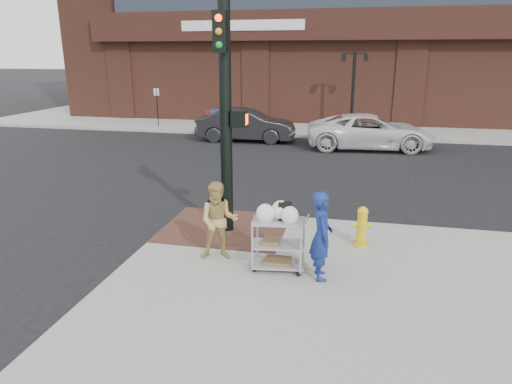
% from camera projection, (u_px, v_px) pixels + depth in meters
% --- Properties ---
extents(ground, '(220.00, 220.00, 0.00)m').
position_uv_depth(ground, '(240.00, 251.00, 9.70)').
color(ground, black).
rests_on(ground, ground).
extents(sidewalk_far, '(65.00, 36.00, 0.15)m').
position_uv_depth(sidewalk_far, '(485.00, 105.00, 37.06)').
color(sidewalk_far, gray).
rests_on(sidewalk_far, ground).
extents(brick_curb_ramp, '(2.80, 2.40, 0.01)m').
position_uv_depth(brick_curb_ramp, '(225.00, 227.00, 10.62)').
color(brick_curb_ramp, '#4F2F25').
rests_on(brick_curb_ramp, sidewalk_near).
extents(lamp_post, '(1.32, 0.22, 4.00)m').
position_uv_depth(lamp_post, '(353.00, 83.00, 23.50)').
color(lamp_post, black).
rests_on(lamp_post, sidewalk_far).
extents(parking_sign, '(0.05, 0.05, 2.20)m').
position_uv_depth(parking_sign, '(157.00, 107.00, 25.10)').
color(parking_sign, black).
rests_on(parking_sign, sidewalk_far).
extents(traffic_signal_pole, '(0.61, 0.51, 5.00)m').
position_uv_depth(traffic_signal_pole, '(226.00, 113.00, 9.70)').
color(traffic_signal_pole, black).
rests_on(traffic_signal_pole, sidewalk_near).
extents(woman_blue, '(0.52, 0.67, 1.63)m').
position_uv_depth(woman_blue, '(321.00, 235.00, 8.03)').
color(woman_blue, navy).
rests_on(woman_blue, sidewalk_near).
extents(pedestrian_tan, '(0.86, 0.74, 1.56)m').
position_uv_depth(pedestrian_tan, '(219.00, 221.00, 8.83)').
color(pedestrian_tan, tan).
rests_on(pedestrian_tan, sidewalk_near).
extents(sedan_dark, '(4.70, 1.75, 1.54)m').
position_uv_depth(sedan_dark, '(246.00, 125.00, 21.84)').
color(sedan_dark, black).
rests_on(sedan_dark, ground).
extents(minivan_white, '(5.69, 3.03, 1.52)m').
position_uv_depth(minivan_white, '(370.00, 132.00, 20.05)').
color(minivan_white, silver).
rests_on(minivan_white, ground).
extents(utility_cart, '(1.01, 0.65, 1.32)m').
position_uv_depth(utility_cart, '(278.00, 240.00, 8.40)').
color(utility_cart, '#99999D').
rests_on(utility_cart, sidewalk_near).
extents(fire_hydrant, '(0.41, 0.29, 0.87)m').
position_uv_depth(fire_hydrant, '(362.00, 226.00, 9.51)').
color(fire_hydrant, yellow).
rests_on(fire_hydrant, sidewalk_near).
extents(newsbox_red, '(0.45, 0.42, 0.96)m').
position_uv_depth(newsbox_red, '(210.00, 119.00, 24.72)').
color(newsbox_red, '#AF141A').
rests_on(newsbox_red, sidewalk_far).
extents(newsbox_blue, '(0.53, 0.51, 1.02)m').
position_uv_depth(newsbox_blue, '(214.00, 119.00, 24.50)').
color(newsbox_blue, '#1B38B0').
rests_on(newsbox_blue, sidewalk_far).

